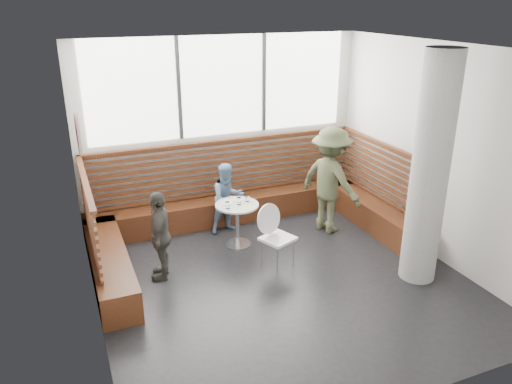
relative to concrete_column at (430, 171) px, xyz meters
name	(u,v)px	position (x,y,z in m)	size (l,w,h in m)	color
room	(285,175)	(-1.85, 0.60, 0.00)	(5.00, 5.00, 3.20)	silver
booth	(239,209)	(-1.85, 2.37, -1.19)	(5.00, 2.50, 1.44)	#442111
concrete_column	(430,171)	(0.00, 0.00, 0.00)	(0.50, 0.50, 3.20)	gray
wall_art	(78,134)	(-4.31, 1.00, 0.70)	(0.50, 0.50, 0.03)	white
cafe_table	(237,216)	(-2.05, 1.90, -1.09)	(0.69, 0.69, 0.71)	silver
cafe_chair	(276,231)	(-1.75, 1.07, -1.04)	(0.46, 0.45, 0.96)	white
adult_man	(330,180)	(-0.40, 1.84, -0.69)	(1.17, 0.67, 1.82)	#4F5639
child_back	(228,198)	(-2.02, 2.44, -0.99)	(0.59, 0.46, 1.22)	#6589AF
child_left	(160,235)	(-3.39, 1.40, -0.95)	(0.77, 0.32, 1.31)	#46443F
plate_near	(227,203)	(-2.19, 2.00, -0.88)	(0.21, 0.21, 0.01)	white
plate_far	(236,200)	(-2.00, 2.07, -0.88)	(0.20, 0.20, 0.01)	white
glass_left	(227,205)	(-2.24, 1.80, -0.83)	(0.07, 0.07, 0.11)	white
glass_mid	(239,201)	(-2.02, 1.89, -0.83)	(0.07, 0.07, 0.11)	white
glass_right	(247,198)	(-1.86, 1.95, -0.83)	(0.07, 0.07, 0.11)	white
menu_card	(247,208)	(-1.96, 1.71, -0.88)	(0.22, 0.15, 0.00)	#A5C64C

